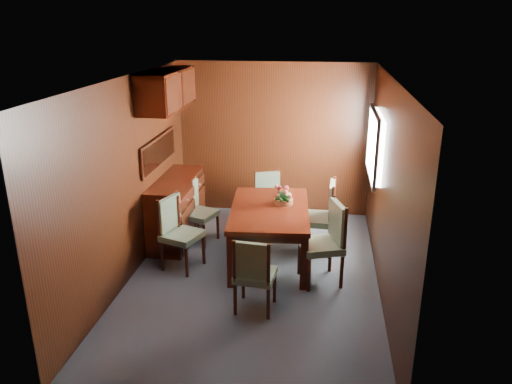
# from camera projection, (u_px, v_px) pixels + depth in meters

# --- Properties ---
(ground) EXTENTS (4.50, 4.50, 0.00)m
(ground) POSITION_uv_depth(u_px,v_px,m) (254.00, 277.00, 6.15)
(ground) COLOR #3C4651
(ground) RESTS_ON ground
(room_shell) EXTENTS (3.06, 4.52, 2.41)m
(room_shell) POSITION_uv_depth(u_px,v_px,m) (249.00, 141.00, 5.93)
(room_shell) COLOR black
(room_shell) RESTS_ON ground
(sideboard) EXTENTS (0.48, 1.40, 0.90)m
(sideboard) POSITION_uv_depth(u_px,v_px,m) (177.00, 209.00, 7.10)
(sideboard) COLOR black
(sideboard) RESTS_ON ground
(dining_table) EXTENTS (1.10, 1.64, 0.73)m
(dining_table) POSITION_uv_depth(u_px,v_px,m) (270.00, 215.00, 6.38)
(dining_table) COLOR black
(dining_table) RESTS_ON ground
(chair_left_near) EXTENTS (0.55, 0.56, 0.94)m
(chair_left_near) POSITION_uv_depth(u_px,v_px,m) (177.00, 228.00, 6.26)
(chair_left_near) COLOR black
(chair_left_near) RESTS_ON ground
(chair_left_far) EXTENTS (0.52, 0.53, 0.89)m
(chair_left_far) POSITION_uv_depth(u_px,v_px,m) (196.00, 208.00, 6.99)
(chair_left_far) COLOR black
(chair_left_far) RESTS_ON ground
(chair_right_near) EXTENTS (0.59, 0.60, 1.01)m
(chair_right_near) POSITION_uv_depth(u_px,v_px,m) (328.00, 238.00, 5.89)
(chair_right_near) COLOR black
(chair_right_near) RESTS_ON ground
(chair_right_far) EXTENTS (0.47, 0.49, 1.01)m
(chair_right_far) POSITION_uv_depth(u_px,v_px,m) (323.00, 213.00, 6.65)
(chair_right_far) COLOR black
(chair_right_far) RESTS_ON ground
(chair_head) EXTENTS (0.45, 0.44, 0.88)m
(chair_head) POSITION_uv_depth(u_px,v_px,m) (254.00, 271.00, 5.27)
(chair_head) COLOR black
(chair_head) RESTS_ON ground
(chair_foot) EXTENTS (0.52, 0.51, 0.87)m
(chair_foot) POSITION_uv_depth(u_px,v_px,m) (269.00, 197.00, 7.46)
(chair_foot) COLOR black
(chair_foot) RESTS_ON ground
(flower_centerpiece) EXTENTS (0.26, 0.26, 0.26)m
(flower_centerpiece) POSITION_uv_depth(u_px,v_px,m) (284.00, 195.00, 6.44)
(flower_centerpiece) COLOR #CA6A3D
(flower_centerpiece) RESTS_ON dining_table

